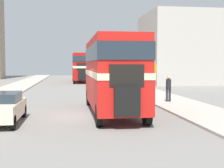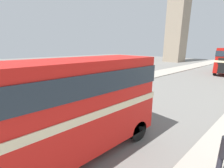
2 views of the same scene
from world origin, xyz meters
name	(u,v)px [view 2 (image 2 of 2)]	position (x,y,z in m)	size (l,w,h in m)	color
ground_plane	(30,148)	(0.00, 0.00, 0.00)	(120.00, 120.00, 0.00)	slate
sidewalk_left	(7,105)	(-6.75, 0.00, 0.06)	(3.50, 120.00, 0.12)	#A8A093
double_decker_bus	(54,107)	(1.78, 0.68, 2.44)	(2.47, 9.22, 4.10)	red
church_tower	(180,1)	(-15.14, 43.46, 16.79)	(5.02, 5.02, 32.87)	gray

